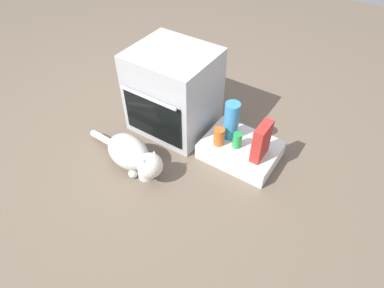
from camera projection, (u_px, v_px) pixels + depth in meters
name	position (u px, v px, depth m)	size (l,w,h in m)	color
ground	(143.00, 149.00, 2.58)	(8.00, 8.00, 0.00)	#6B5B4C
oven	(174.00, 91.00, 2.56)	(0.60, 0.58, 0.67)	#B7BABF
pantry_cabinet	(240.00, 150.00, 2.48)	(0.55, 0.41, 0.13)	white
food_bowl	(146.00, 173.00, 2.36)	(0.12, 0.12, 0.08)	white
cat	(133.00, 154.00, 2.35)	(0.76, 0.28, 0.26)	silver
cereal_box	(261.00, 141.00, 2.25)	(0.07, 0.18, 0.28)	#B72D28
water_bottle	(231.00, 120.00, 2.39)	(0.11, 0.11, 0.30)	#388CD1
sauce_jar	(219.00, 136.00, 2.39)	(0.08, 0.08, 0.14)	#D16023
soda_can	(237.00, 140.00, 2.37)	(0.07, 0.07, 0.12)	green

